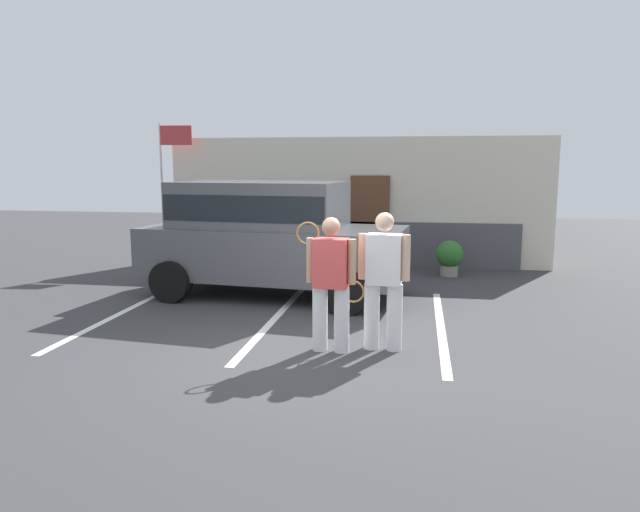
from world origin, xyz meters
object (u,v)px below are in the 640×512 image
(parked_suv, at_px, (268,233))
(flag_pole, at_px, (168,168))
(tennis_player_woman, at_px, (383,280))
(potted_plant_by_porch, at_px, (450,256))
(tennis_player_man, at_px, (331,282))

(parked_suv, xyz_separation_m, flag_pole, (-3.24, 3.12, 1.12))
(tennis_player_woman, distance_m, flag_pole, 8.17)
(parked_suv, bearing_deg, tennis_player_woman, -45.71)
(flag_pole, bearing_deg, tennis_player_woman, -47.34)
(tennis_player_woman, height_order, potted_plant_by_porch, tennis_player_woman)
(flag_pole, bearing_deg, potted_plant_by_porch, -5.88)
(tennis_player_man, distance_m, tennis_player_woman, 0.67)
(parked_suv, height_order, tennis_player_man, parked_suv)
(potted_plant_by_porch, height_order, flag_pole, flag_pole)
(tennis_player_man, xyz_separation_m, tennis_player_woman, (0.65, 0.18, 0.02))
(potted_plant_by_porch, bearing_deg, tennis_player_man, -107.82)
(tennis_player_man, height_order, flag_pole, flag_pole)
(parked_suv, xyz_separation_m, tennis_player_man, (1.58, -2.98, -0.25))
(tennis_player_man, xyz_separation_m, potted_plant_by_porch, (1.75, 5.43, -0.47))
(tennis_player_woman, bearing_deg, tennis_player_man, 19.34)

